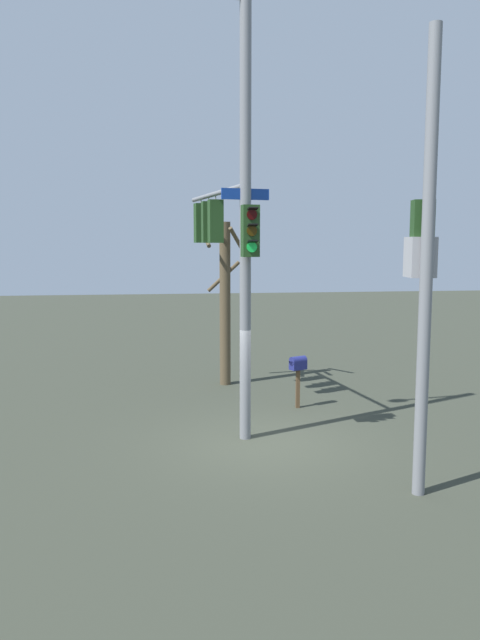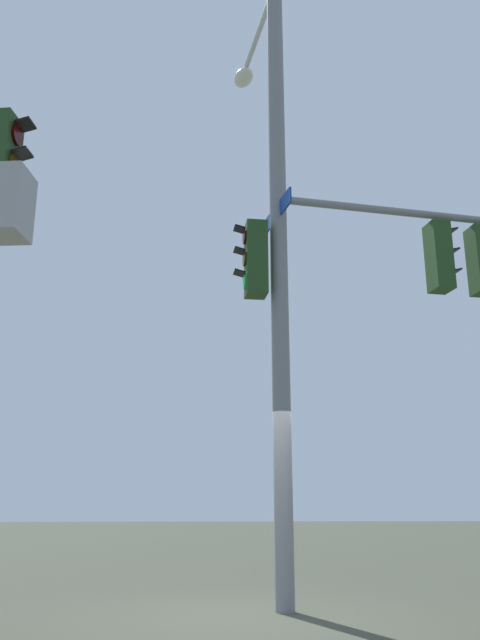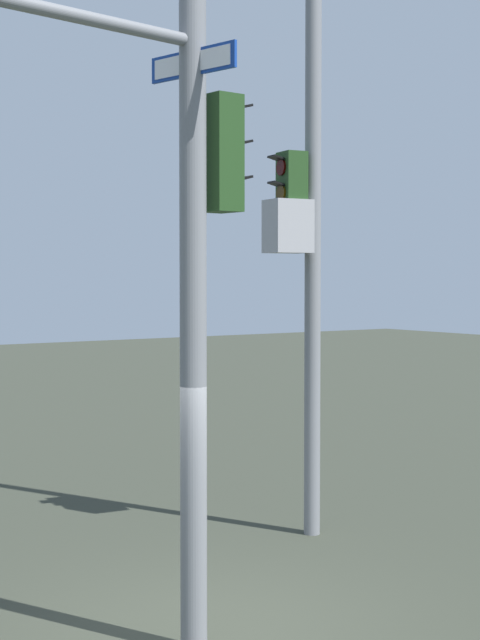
{
  "view_description": "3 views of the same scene",
  "coord_description": "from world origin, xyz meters",
  "views": [
    {
      "loc": [
        -2.38,
        -13.13,
        4.46
      ],
      "look_at": [
        -0.51,
        0.68,
        2.69
      ],
      "focal_mm": 34.79,
      "sensor_mm": 36.0,
      "label": 1
    },
    {
      "loc": [
        8.19,
        -0.68,
        1.32
      ],
      "look_at": [
        -0.44,
        -0.15,
        3.79
      ],
      "focal_mm": 35.89,
      "sensor_mm": 36.0,
      "label": 2
    },
    {
      "loc": [
        -8.1,
        5.19,
        3.52
      ],
      "look_at": [
        -0.79,
        0.14,
        3.12
      ],
      "focal_mm": 54.71,
      "sensor_mm": 36.0,
      "label": 3
    }
  ],
  "objects": [
    {
      "name": "ground_plane",
      "position": [
        0.0,
        0.0,
        0.0
      ],
      "size": [
        80.0,
        80.0,
        0.0
      ],
      "primitive_type": "plane",
      "color": "#33372C"
    },
    {
      "name": "main_signal_pole_assembly",
      "position": [
        -0.7,
        1.51,
        5.17
      ],
      "size": [
        3.09,
        5.72,
        9.71
      ],
      "rotation": [
        0.0,
        0.0,
        1.73
      ],
      "color": "slate",
      "rests_on": "ground"
    }
  ]
}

